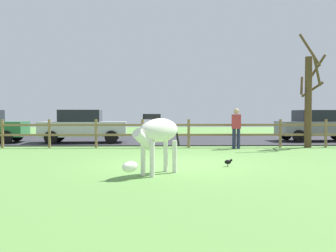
% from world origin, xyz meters
% --- Properties ---
extents(ground_plane, '(60.00, 60.00, 0.00)m').
position_xyz_m(ground_plane, '(0.00, 0.00, 0.00)').
color(ground_plane, '#5B8C42').
extents(parking_asphalt, '(28.00, 7.40, 0.05)m').
position_xyz_m(parking_asphalt, '(0.00, 9.30, 0.03)').
color(parking_asphalt, '#2D2D33').
rests_on(parking_asphalt, ground_plane).
extents(paddock_fence, '(21.49, 0.11, 1.19)m').
position_xyz_m(paddock_fence, '(-0.31, 5.00, 0.68)').
color(paddock_fence, olive).
rests_on(paddock_fence, ground_plane).
extents(bare_tree, '(1.25, 1.26, 4.72)m').
position_xyz_m(bare_tree, '(5.72, 4.95, 2.13)').
color(bare_tree, '#513A23').
rests_on(bare_tree, ground_plane).
extents(zebra, '(1.43, 1.57, 1.41)m').
position_xyz_m(zebra, '(-0.62, -1.93, 0.93)').
color(zebra, white).
rests_on(zebra, ground_plane).
extents(crow_on_grass, '(0.22, 0.10, 0.20)m').
position_xyz_m(crow_on_grass, '(1.29, -0.64, 0.13)').
color(crow_on_grass, black).
rests_on(crow_on_grass, ground_plane).
extents(parked_car_grey, '(4.04, 1.97, 1.56)m').
position_xyz_m(parked_car_grey, '(7.41, 7.94, 0.84)').
color(parked_car_grey, slate).
rests_on(parked_car_grey, parking_asphalt).
extents(parked_car_silver, '(4.10, 2.10, 1.56)m').
position_xyz_m(parked_car_silver, '(-4.22, 7.17, 0.84)').
color(parked_car_silver, '#B7BABF').
rests_on(parked_car_silver, parking_asphalt).
extents(visitor_near_fence, '(0.38, 0.26, 1.64)m').
position_xyz_m(visitor_near_fence, '(2.55, 4.42, 0.91)').
color(visitor_near_fence, '#232847').
rests_on(visitor_near_fence, ground_plane).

